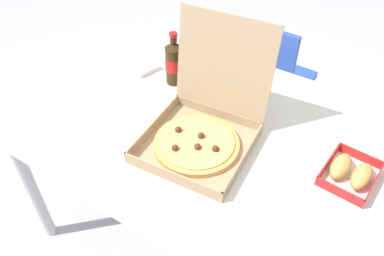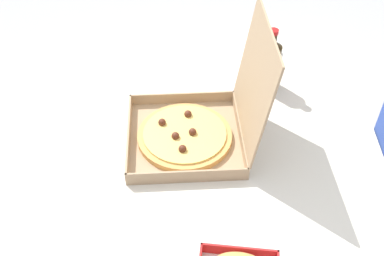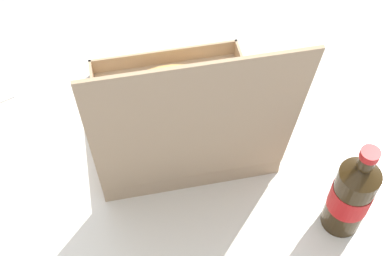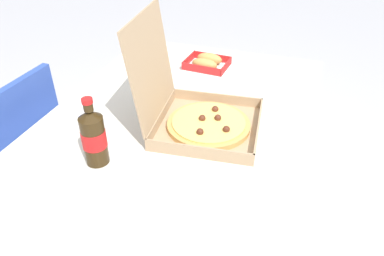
{
  "view_description": "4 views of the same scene",
  "coord_description": "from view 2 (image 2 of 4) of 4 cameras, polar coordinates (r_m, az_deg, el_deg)",
  "views": [
    {
      "loc": [
        0.49,
        -0.89,
        1.64
      ],
      "look_at": [
        -0.03,
        -0.08,
        0.76
      ],
      "focal_mm": 35.21,
      "sensor_mm": 36.0,
      "label": 1
    },
    {
      "loc": [
        1.03,
        -0.06,
        1.74
      ],
      "look_at": [
        0.03,
        -0.1,
        0.79
      ],
      "focal_mm": 43.53,
      "sensor_mm": 36.0,
      "label": 2
    },
    {
      "loc": [
        0.05,
        0.6,
        1.62
      ],
      "look_at": [
        -0.02,
        -0.06,
        0.76
      ],
      "focal_mm": 49.58,
      "sensor_mm": 36.0,
      "label": 3
    },
    {
      "loc": [
        -1.03,
        -0.4,
        1.45
      ],
      "look_at": [
        -0.03,
        -0.07,
        0.73
      ],
      "focal_mm": 34.59,
      "sensor_mm": 36.0,
      "label": 4
    }
  ],
  "objects": [
    {
      "name": "cola_bottle",
      "position": [
        1.61,
        9.46,
        7.85
      ],
      "size": [
        0.07,
        0.07,
        0.22
      ],
      "color": "#33230F",
      "rests_on": "dining_table"
    },
    {
      "name": "dining_table",
      "position": [
        1.5,
        3.73,
        -3.08
      ],
      "size": [
        1.44,
        0.96,
        0.72
      ],
      "color": "silver",
      "rests_on": "ground_plane"
    },
    {
      "name": "napkin_pile",
      "position": [
        1.8,
        8.79,
        8.83
      ],
      "size": [
        0.14,
        0.14,
        0.02
      ],
      "primitive_type": "cube",
      "rotation": [
        0.0,
        0.0,
        -0.28
      ],
      "color": "white",
      "rests_on": "dining_table"
    },
    {
      "name": "pizza_box_open",
      "position": [
        1.41,
        0.62,
        0.21
      ],
      "size": [
        0.38,
        0.43,
        0.39
      ],
      "color": "tan",
      "rests_on": "dining_table"
    }
  ]
}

